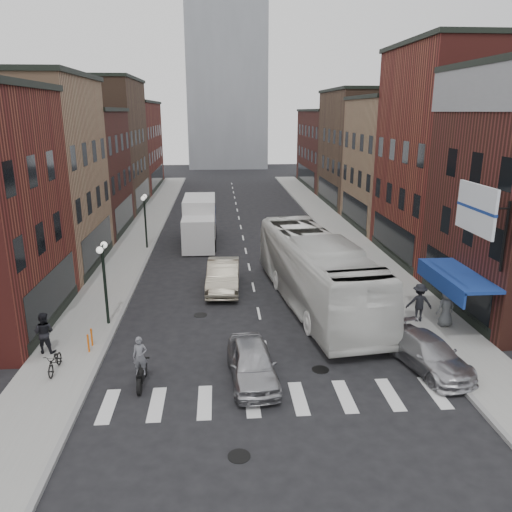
{
  "coord_description": "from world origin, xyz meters",
  "views": [
    {
      "loc": [
        -1.96,
        -18.77,
        10.02
      ],
      "look_at": [
        -0.09,
        5.72,
        2.88
      ],
      "focal_mm": 35.0,
      "sensor_mm": 36.0,
      "label": 1
    }
  ],
  "objects": [
    {
      "name": "bldg_left_mid_a",
      "position": [
        -14.99,
        14.0,
        6.15
      ],
      "size": [
        10.3,
        10.2,
        12.3
      ],
      "color": "#A27859",
      "rests_on": "ground"
    },
    {
      "name": "ped_right_a",
      "position": [
        7.68,
        3.18,
        1.09
      ],
      "size": [
        1.3,
        0.8,
        1.89
      ],
      "primitive_type": "imported",
      "rotation": [
        0.0,
        0.0,
        2.97
      ],
      "color": "black",
      "rests_on": "sidewalk_right"
    },
    {
      "name": "curb_right",
      "position": [
        7.0,
        22.0,
        0.0
      ],
      "size": [
        0.2,
        74.0,
        0.16
      ],
      "primitive_type": "cube",
      "color": "gray",
      "rests_on": "ground"
    },
    {
      "name": "transit_bus",
      "position": [
        3.12,
        6.03,
        1.9
      ],
      "size": [
        4.83,
        13.9,
        3.79
      ],
      "primitive_type": "imported",
      "rotation": [
        0.0,
        0.0,
        0.12
      ],
      "color": "silver",
      "rests_on": "ground"
    },
    {
      "name": "streetlamp_near",
      "position": [
        -7.4,
        4.0,
        2.91
      ],
      "size": [
        0.32,
        1.22,
        4.11
      ],
      "color": "black",
      "rests_on": "ground"
    },
    {
      "name": "sedan_left_near",
      "position": [
        -0.8,
        -1.59,
        0.73
      ],
      "size": [
        2.03,
        4.42,
        1.47
      ],
      "primitive_type": "imported",
      "rotation": [
        0.0,
        0.0,
        0.07
      ],
      "color": "#A4A4A9",
      "rests_on": "ground"
    },
    {
      "name": "bike_rack",
      "position": [
        -7.6,
        1.3,
        0.55
      ],
      "size": [
        0.08,
        0.68,
        0.8
      ],
      "color": "#D8590C",
      "rests_on": "sidewalk_left"
    },
    {
      "name": "curb_car",
      "position": [
        6.35,
        -1.21,
        0.66
      ],
      "size": [
        2.76,
        4.83,
        1.32
      ],
      "primitive_type": "imported",
      "rotation": [
        0.0,
        0.0,
        0.21
      ],
      "color": "#B0AFB4",
      "rests_on": "ground"
    },
    {
      "name": "box_truck",
      "position": [
        -3.46,
        19.54,
        1.72
      ],
      "size": [
        2.53,
        7.99,
        3.48
      ],
      "rotation": [
        0.0,
        0.0,
        0.0
      ],
      "color": "silver",
      "rests_on": "ground"
    },
    {
      "name": "curb_left",
      "position": [
        -7.0,
        22.0,
        0.0
      ],
      "size": [
        0.2,
        74.0,
        0.16
      ],
      "primitive_type": "cube",
      "color": "gray",
      "rests_on": "ground"
    },
    {
      "name": "ground",
      "position": [
        0.0,
        0.0,
        0.0
      ],
      "size": [
        160.0,
        160.0,
        0.0
      ],
      "primitive_type": "plane",
      "color": "black",
      "rests_on": "ground"
    },
    {
      "name": "motorcycle_rider",
      "position": [
        -5.0,
        -1.67,
        0.94
      ],
      "size": [
        0.55,
        1.97,
        2.01
      ],
      "rotation": [
        0.0,
        0.0,
        -0.01
      ],
      "color": "black",
      "rests_on": "ground"
    },
    {
      "name": "sedan_left_far",
      "position": [
        -1.77,
        8.73,
        0.85
      ],
      "size": [
        2.05,
        5.26,
        1.71
      ],
      "primitive_type": "imported",
      "rotation": [
        0.0,
        0.0,
        -0.05
      ],
      "color": "#A99F89",
      "rests_on": "ground"
    },
    {
      "name": "bldg_right_far_a",
      "position": [
        14.99,
        35.0,
        6.15
      ],
      "size": [
        10.3,
        12.2,
        12.3
      ],
      "color": "#4D3426",
      "rests_on": "ground"
    },
    {
      "name": "billboard_sign",
      "position": [
        8.59,
        0.5,
        6.13
      ],
      "size": [
        1.52,
        3.0,
        3.7
      ],
      "color": "black",
      "rests_on": "ground"
    },
    {
      "name": "bldg_right_mid_a",
      "position": [
        15.0,
        14.0,
        7.15
      ],
      "size": [
        10.3,
        10.2,
        14.3
      ],
      "color": "maroon",
      "rests_on": "ground"
    },
    {
      "name": "awning_blue",
      "position": [
        8.93,
        2.5,
        2.63
      ],
      "size": [
        1.8,
        5.0,
        0.78
      ],
      "color": "navy",
      "rests_on": "ground"
    },
    {
      "name": "ped_left_solo",
      "position": [
        -9.42,
        1.13,
        1.05
      ],
      "size": [
        0.94,
        0.63,
        1.79
      ],
      "primitive_type": "imported",
      "rotation": [
        0.0,
        0.0,
        2.98
      ],
      "color": "black",
      "rests_on": "sidewalk_left"
    },
    {
      "name": "sidewalk_right",
      "position": [
        8.5,
        22.0,
        0.07
      ],
      "size": [
        3.0,
        74.0,
        0.15
      ],
      "primitive_type": "cube",
      "color": "gray",
      "rests_on": "ground"
    },
    {
      "name": "ped_right_c",
      "position": [
        8.71,
        2.47,
        1.08
      ],
      "size": [
        1.0,
        0.75,
        1.85
      ],
      "primitive_type": "imported",
      "rotation": [
        0.0,
        0.0,
        3.34
      ],
      "color": "#53575A",
      "rests_on": "sidewalk_right"
    },
    {
      "name": "distant_tower",
      "position": [
        0.0,
        78.0,
        25.0
      ],
      "size": [
        14.0,
        14.0,
        50.0
      ],
      "primitive_type": "cube",
      "color": "#9399A0",
      "rests_on": "ground"
    },
    {
      "name": "bldg_left_mid_b",
      "position": [
        -14.99,
        24.0,
        5.15
      ],
      "size": [
        10.3,
        10.2,
        10.3
      ],
      "color": "#472019",
      "rests_on": "ground"
    },
    {
      "name": "bldg_right_far_b",
      "position": [
        14.99,
        49.0,
        5.15
      ],
      "size": [
        10.3,
        16.2,
        10.3
      ],
      "color": "#472019",
      "rests_on": "ground"
    },
    {
      "name": "crosswalk_stripes",
      "position": [
        0.0,
        -3.0,
        0.0
      ],
      "size": [
        12.0,
        2.2,
        0.01
      ],
      "primitive_type": "cube",
      "color": "silver",
      "rests_on": "ground"
    },
    {
      "name": "parked_bicycle",
      "position": [
        -8.5,
        -0.58,
        0.57
      ],
      "size": [
        0.57,
        1.6,
        0.84
      ],
      "primitive_type": "imported",
      "rotation": [
        0.0,
        0.0,
        0.01
      ],
      "color": "black",
      "rests_on": "sidewalk_left"
    },
    {
      "name": "bldg_left_far_a",
      "position": [
        -14.99,
        35.0,
        6.65
      ],
      "size": [
        10.3,
        12.2,
        13.3
      ],
      "color": "#4D3426",
      "rests_on": "ground"
    },
    {
      "name": "streetlamp_far",
      "position": [
        -7.4,
        18.0,
        2.91
      ],
      "size": [
        0.32,
        1.22,
        4.11
      ],
      "color": "black",
      "rests_on": "ground"
    },
    {
      "name": "bldg_left_far_b",
      "position": [
        -14.99,
        49.0,
        5.65
      ],
      "size": [
        10.3,
        16.2,
        11.3
      ],
      "color": "maroon",
      "rests_on": "ground"
    },
    {
      "name": "bldg_right_mid_b",
      "position": [
        14.99,
        24.0,
        5.65
      ],
      "size": [
        10.3,
        10.2,
        11.3
      ],
      "color": "#A27859",
      "rests_on": "ground"
    },
    {
      "name": "sidewalk_left",
      "position": [
        -8.5,
        22.0,
        0.07
      ],
      "size": [
        3.0,
        74.0,
        0.15
      ],
      "primitive_type": "cube",
      "color": "gray",
      "rests_on": "ground"
    }
  ]
}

